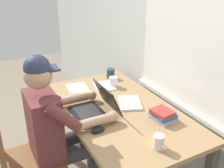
# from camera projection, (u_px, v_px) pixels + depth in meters

# --- Properties ---
(back_wall) EXTENTS (6.00, 0.08, 2.60)m
(back_wall) POSITION_uv_depth(u_px,v_px,m) (173.00, 33.00, 2.08)
(back_wall) COLOR beige
(back_wall) RESTS_ON ground
(desk) EXTENTS (1.44, 0.82, 0.74)m
(desk) POSITION_uv_depth(u_px,v_px,m) (118.00, 118.00, 2.14)
(desk) COLOR #9E7A51
(desk) RESTS_ON ground
(seated_person) EXTENTS (0.50, 0.60, 1.26)m
(seated_person) POSITION_uv_depth(u_px,v_px,m) (59.00, 126.00, 1.94)
(seated_person) COLOR brown
(seated_person) RESTS_ON ground
(wooden_chair) EXTENTS (0.42, 0.42, 0.96)m
(wooden_chair) POSITION_uv_depth(u_px,v_px,m) (24.00, 162.00, 1.91)
(wooden_chair) COLOR brown
(wooden_chair) RESTS_ON ground
(laptop) EXTENTS (0.33, 0.32, 0.22)m
(laptop) POSITION_uv_depth(u_px,v_px,m) (96.00, 107.00, 2.02)
(laptop) COLOR black
(laptop) RESTS_ON desk
(computer_mouse) EXTENTS (0.06, 0.10, 0.03)m
(computer_mouse) POSITION_uv_depth(u_px,v_px,m) (98.00, 130.00, 1.80)
(computer_mouse) COLOR black
(computer_mouse) RESTS_ON desk
(coffee_mug_white) EXTENTS (0.12, 0.08, 0.09)m
(coffee_mug_white) POSITION_uv_depth(u_px,v_px,m) (113.00, 82.00, 2.48)
(coffee_mug_white) COLOR white
(coffee_mug_white) RESTS_ON desk
(coffee_mug_dark) EXTENTS (0.12, 0.08, 0.10)m
(coffee_mug_dark) POSITION_uv_depth(u_px,v_px,m) (111.00, 73.00, 2.67)
(coffee_mug_dark) COLOR #2D384C
(coffee_mug_dark) RESTS_ON desk
(coffee_mug_spare) EXTENTS (0.11, 0.07, 0.09)m
(coffee_mug_spare) POSITION_uv_depth(u_px,v_px,m) (159.00, 142.00, 1.62)
(coffee_mug_spare) COLOR silver
(coffee_mug_spare) RESTS_ON desk
(book_stack_main) EXTENTS (0.19, 0.16, 0.08)m
(book_stack_main) POSITION_uv_depth(u_px,v_px,m) (163.00, 115.00, 1.94)
(book_stack_main) COLOR gray
(book_stack_main) RESTS_ON desk
(paper_pile_near_laptop) EXTENTS (0.24, 0.21, 0.01)m
(paper_pile_near_laptop) POSITION_uv_depth(u_px,v_px,m) (104.00, 86.00, 2.48)
(paper_pile_near_laptop) COLOR white
(paper_pile_near_laptop) RESTS_ON desk
(paper_pile_back_corner) EXTENTS (0.29, 0.25, 0.02)m
(paper_pile_back_corner) POSITION_uv_depth(u_px,v_px,m) (130.00, 103.00, 2.17)
(paper_pile_back_corner) COLOR white
(paper_pile_back_corner) RESTS_ON desk
(paper_pile_side) EXTENTS (0.24, 0.21, 0.01)m
(paper_pile_side) POSITION_uv_depth(u_px,v_px,m) (78.00, 88.00, 2.45)
(paper_pile_side) COLOR silver
(paper_pile_side) RESTS_ON desk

